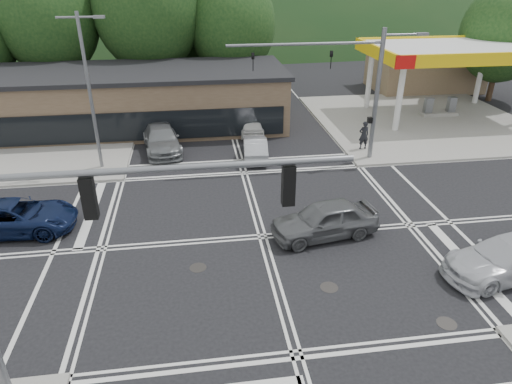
{
  "coord_description": "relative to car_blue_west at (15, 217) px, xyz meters",
  "views": [
    {
      "loc": [
        -2.8,
        -17.57,
        11.25
      ],
      "look_at": [
        -0.04,
        1.79,
        1.4
      ],
      "focal_mm": 32.0,
      "sensor_mm": 36.0,
      "label": 1
    }
  ],
  "objects": [
    {
      "name": "sidewalk_nw",
      "position": [
        -3.75,
        12.9,
        -0.69
      ],
      "size": [
        16.0,
        16.0,
        0.15
      ],
      "primitive_type": "cube",
      "color": "gray",
      "rests_on": "ground"
    },
    {
      "name": "tree_n_b",
      "position": [
        5.25,
        21.9,
        7.03
      ],
      "size": [
        9.0,
        9.0,
        12.98
      ],
      "color": "#382619",
      "rests_on": "ground"
    },
    {
      "name": "car_queue_a",
      "position": [
        12.25,
        7.43,
        -0.08
      ],
      "size": [
        1.82,
        4.27,
        1.37
      ],
      "primitive_type": "imported",
      "rotation": [
        0.0,
        0.0,
        3.05
      ],
      "color": "#ABAEB2",
      "rests_on": "ground"
    },
    {
      "name": "tree_n_e",
      "position": [
        9.25,
        25.9,
        6.38
      ],
      "size": [
        8.4,
        8.4,
        11.98
      ],
      "color": "#382619",
      "rests_on": "ground"
    },
    {
      "name": "car_silver_east",
      "position": [
        20.49,
        -6.25,
        0.03
      ],
      "size": [
        5.7,
        3.05,
        1.57
      ],
      "primitive_type": "imported",
      "rotation": [
        0.0,
        0.0,
        -1.41
      ],
      "color": "silver",
      "rests_on": "ground"
    },
    {
      "name": "car_northbound",
      "position": [
        6.26,
        9.54,
        0.04
      ],
      "size": [
        3.03,
        5.8,
        1.6
      ],
      "primitive_type": "imported",
      "rotation": [
        0.0,
        0.0,
        0.15
      ],
      "color": "slate",
      "rests_on": "ground"
    },
    {
      "name": "hill_north",
      "position": [
        11.25,
        87.9,
        -0.76
      ],
      "size": [
        252.0,
        126.0,
        140.0
      ],
      "primitive_type": "ellipsoid",
      "color": "#193819",
      "rests_on": "ground"
    },
    {
      "name": "tree_n_c",
      "position": [
        12.25,
        21.9,
        5.73
      ],
      "size": [
        7.6,
        7.6,
        10.87
      ],
      "color": "#382619",
      "rests_on": "ground"
    },
    {
      "name": "car_grey_center",
      "position": [
        14.05,
        -2.4,
        0.08
      ],
      "size": [
        5.16,
        2.75,
        1.67
      ],
      "primitive_type": "imported",
      "rotation": [
        0.0,
        0.0,
        -1.41
      ],
      "color": "#57595C",
      "rests_on": "ground"
    },
    {
      "name": "signal_mast_sw",
      "position": [
        4.86,
        -10.3,
        4.36
      ],
      "size": [
        9.14,
        0.28,
        8.0
      ],
      "color": "slate",
      "rests_on": "ground"
    },
    {
      "name": "ground",
      "position": [
        11.25,
        -2.1,
        -0.76
      ],
      "size": [
        120.0,
        120.0,
        0.0
      ],
      "primitive_type": "plane",
      "color": "black",
      "rests_on": "ground"
    },
    {
      "name": "commercial_row",
      "position": [
        3.25,
        14.9,
        1.24
      ],
      "size": [
        24.0,
        8.0,
        4.0
      ],
      "primitive_type": "cube",
      "color": "brown",
      "rests_on": "ground"
    },
    {
      "name": "car_queue_b",
      "position": [
        12.61,
        11.9,
        -0.06
      ],
      "size": [
        1.93,
        4.23,
        1.41
      ],
      "primitive_type": "imported",
      "rotation": [
        0.0,
        0.0,
        3.08
      ],
      "color": "white",
      "rests_on": "ground"
    },
    {
      "name": "car_blue_west",
      "position": [
        0.0,
        0.0,
        0.0
      ],
      "size": [
        5.59,
        2.78,
        1.52
      ],
      "primitive_type": "imported",
      "rotation": [
        0.0,
        0.0,
        1.52
      ],
      "color": "#0C1738",
      "rests_on": "ground"
    },
    {
      "name": "signal_mast_ne",
      "position": [
        18.19,
        6.1,
        4.31
      ],
      "size": [
        11.65,
        0.3,
        8.0
      ],
      "color": "slate",
      "rests_on": "ground"
    },
    {
      "name": "pedestrian",
      "position": [
        19.51,
        7.57,
        0.33
      ],
      "size": [
        0.71,
        0.5,
        1.88
      ],
      "primitive_type": "imported",
      "rotation": [
        0.0,
        0.0,
        3.21
      ],
      "color": "black",
      "rests_on": "sidewalk_ne"
    },
    {
      "name": "convenience_store",
      "position": [
        31.25,
        22.9,
        1.14
      ],
      "size": [
        10.0,
        6.0,
        3.8
      ],
      "primitive_type": "cube",
      "color": "#846B4F",
      "rests_on": "ground"
    },
    {
      "name": "tree_ne",
      "position": [
        35.25,
        17.9,
        5.08
      ],
      "size": [
        7.2,
        7.2,
        9.99
      ],
      "color": "#382619",
      "rests_on": "ground"
    },
    {
      "name": "sidewalk_ne",
      "position": [
        26.25,
        12.9,
        -0.69
      ],
      "size": [
        16.0,
        16.0,
        0.15
      ],
      "primitive_type": "cube",
      "color": "gray",
      "rests_on": "ground"
    },
    {
      "name": "tree_n_a",
      "position": [
        -2.75,
        21.9,
        6.38
      ],
      "size": [
        8.0,
        8.0,
        11.75
      ],
      "color": "#382619",
      "rests_on": "ground"
    },
    {
      "name": "streetlight_nw",
      "position": [
        2.81,
        6.9,
        4.29
      ],
      "size": [
        2.5,
        0.25,
        9.0
      ],
      "color": "slate",
      "rests_on": "ground"
    },
    {
      "name": "gas_station_canopy",
      "position": [
        28.24,
        13.89,
        4.28
      ],
      "size": [
        12.32,
        8.34,
        5.75
      ],
      "color": "silver",
      "rests_on": "ground"
    }
  ]
}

